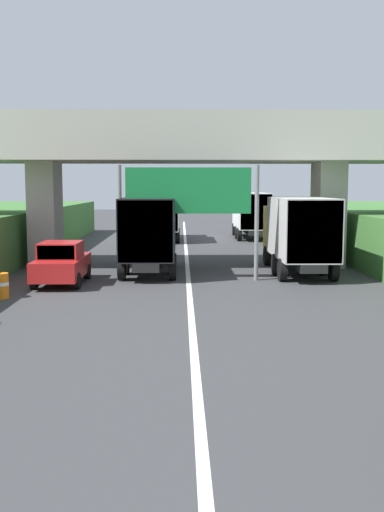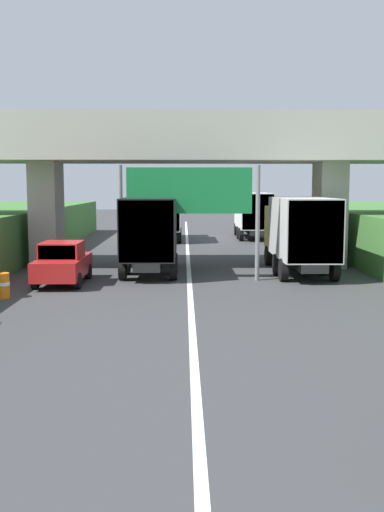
# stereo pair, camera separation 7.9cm
# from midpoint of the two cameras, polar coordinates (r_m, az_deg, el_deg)

# --- Properties ---
(lane_centre_stripe) EXTENTS (0.20, 84.88, 0.01)m
(lane_centre_stripe) POSITION_cam_midpoint_polar(r_m,az_deg,el_deg) (23.83, -0.41, -2.79)
(lane_centre_stripe) COLOR white
(lane_centre_stripe) RESTS_ON ground
(overpass_bridge) EXTENTS (40.00, 4.80, 7.31)m
(overpass_bridge) POSITION_cam_midpoint_polar(r_m,az_deg,el_deg) (29.15, -0.54, 9.70)
(overpass_bridge) COLOR #ADA89E
(overpass_bridge) RESTS_ON ground
(overhead_highway_sign) EXTENTS (5.88, 0.18, 4.81)m
(overhead_highway_sign) POSITION_cam_midpoint_polar(r_m,az_deg,el_deg) (24.68, -0.44, 5.68)
(overhead_highway_sign) COLOR slate
(overhead_highway_sign) RESTS_ON ground
(truck_silver) EXTENTS (2.44, 7.30, 3.44)m
(truck_silver) POSITION_cam_midpoint_polar(r_m,az_deg,el_deg) (43.42, -2.86, 4.07)
(truck_silver) COLOR black
(truck_silver) RESTS_ON ground
(truck_white) EXTENTS (2.44, 7.30, 3.44)m
(truck_white) POSITION_cam_midpoint_polar(r_m,az_deg,el_deg) (45.26, 5.61, 4.15)
(truck_white) COLOR black
(truck_white) RESTS_ON ground
(truck_yellow) EXTENTS (2.44, 7.30, 3.44)m
(truck_yellow) POSITION_cam_midpoint_polar(r_m,az_deg,el_deg) (27.24, 10.07, 2.39)
(truck_yellow) COLOR black
(truck_yellow) RESTS_ON ground
(truck_black) EXTENTS (2.44, 7.30, 3.44)m
(truck_black) POSITION_cam_midpoint_polar(r_m,az_deg,el_deg) (27.14, -4.17, 2.46)
(truck_black) COLOR black
(truck_black) RESTS_ON ground
(car_red) EXTENTS (1.86, 4.10, 1.72)m
(car_red) POSITION_cam_midpoint_polar(r_m,az_deg,el_deg) (24.52, -12.51, -0.67)
(car_red) COLOR red
(car_red) RESTS_ON ground
(construction_barrel_3) EXTENTS (0.57, 0.57, 0.90)m
(construction_barrel_3) POSITION_cam_midpoint_polar(r_m,az_deg,el_deg) (22.02, -18.01, -2.72)
(construction_barrel_3) COLOR orange
(construction_barrel_3) RESTS_ON ground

